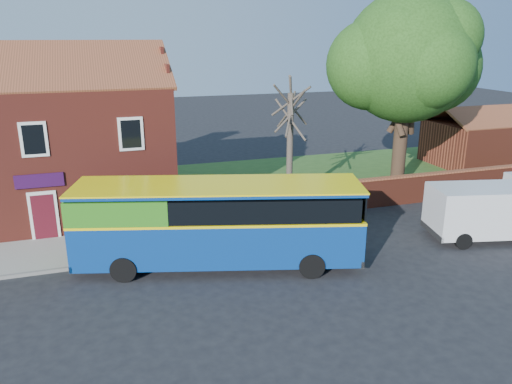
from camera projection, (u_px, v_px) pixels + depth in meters
name	position (u px, v px, depth m)	size (l,w,h in m)	color
ground	(244.00, 295.00, 17.64)	(120.00, 120.00, 0.00)	black
pavement	(44.00, 254.00, 20.79)	(18.00, 3.50, 0.12)	gray
kerb	(41.00, 272.00, 19.20)	(18.00, 0.15, 0.14)	slate
grass_strip	(375.00, 173.00, 33.25)	(26.00, 12.00, 0.04)	#426B28
shop_building	(44.00, 148.00, 25.00)	(12.30, 8.13, 10.50)	maroon
boundary_wall	(433.00, 186.00, 27.56)	(22.00, 0.38, 1.60)	maroon
outbuilding	(488.00, 141.00, 35.41)	(8.20, 5.06, 4.17)	maroon
bus	(209.00, 220.00, 19.45)	(11.37, 5.64, 3.36)	navy
van_near	(493.00, 210.00, 22.21)	(5.89, 3.39, 2.43)	silver
large_tree	(406.00, 62.00, 28.23)	(9.22, 7.30, 11.25)	black
bare_tree	(290.00, 143.00, 26.54)	(2.43, 2.90, 6.49)	#4C4238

